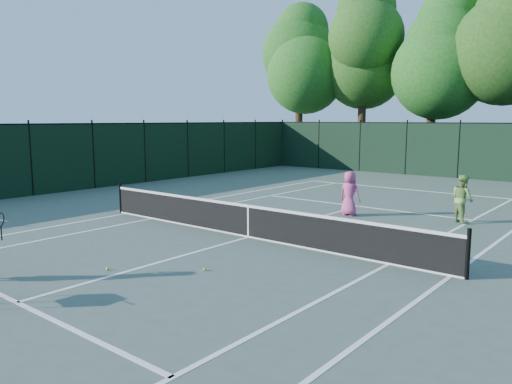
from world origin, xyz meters
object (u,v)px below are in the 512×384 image
Objects in this scene: loose_ball_near_cart at (108,269)px; loose_ball_midcourt at (205,269)px; player_green at (462,199)px; player_pink at (350,193)px.

loose_ball_near_cart is 2.10m from loose_ball_midcourt.
player_green is 22.30× the size of loose_ball_midcourt.
player_pink is 3.53m from player_green.
player_green is (3.31, 1.22, 0.00)m from player_pink.
player_pink is at bearing 59.19° from player_green.
loose_ball_midcourt is at bearing 96.81° from player_pink.
player_pink is 8.92m from loose_ball_near_cart.
loose_ball_near_cart is 1.00× the size of loose_ball_midcourt.
loose_ball_near_cart and loose_ball_midcourt have the same top height.
player_green is at bearing 66.69° from loose_ball_near_cart.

